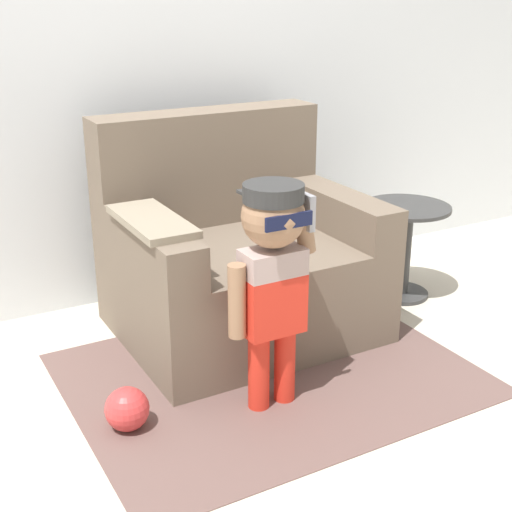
# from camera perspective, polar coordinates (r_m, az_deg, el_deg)

# --- Properties ---
(ground_plane) EXTENTS (10.00, 10.00, 0.00)m
(ground_plane) POSITION_cam_1_polar(r_m,az_deg,el_deg) (3.20, -2.94, -7.07)
(ground_plane) COLOR beige
(wall_back) EXTENTS (10.00, 0.05, 2.60)m
(wall_back) POSITION_cam_1_polar(r_m,az_deg,el_deg) (3.51, -8.93, 17.40)
(wall_back) COLOR silver
(wall_back) RESTS_ON ground_plane
(armchair) EXTENTS (1.11, 0.91, 0.96)m
(armchair) POSITION_cam_1_polar(r_m,az_deg,el_deg) (3.24, -1.63, -0.07)
(armchair) COLOR #6B5B4C
(armchair) RESTS_ON ground_plane
(person_child) EXTENTS (0.35, 0.26, 0.86)m
(person_child) POSITION_cam_1_polar(r_m,az_deg,el_deg) (2.52, 1.32, -0.53)
(person_child) COLOR red
(person_child) RESTS_ON ground_plane
(side_table) EXTENTS (0.44, 0.44, 0.48)m
(side_table) POSITION_cam_1_polar(r_m,az_deg,el_deg) (3.65, 11.75, 1.11)
(side_table) COLOR #333333
(side_table) RESTS_ON ground_plane
(rug) EXTENTS (1.58, 1.24, 0.01)m
(rug) POSITION_cam_1_polar(r_m,az_deg,el_deg) (2.96, 1.09, -9.38)
(rug) COLOR brown
(rug) RESTS_ON ground_plane
(toy_ball) EXTENTS (0.16, 0.16, 0.16)m
(toy_ball) POSITION_cam_1_polar(r_m,az_deg,el_deg) (2.64, -10.27, -11.95)
(toy_ball) COLOR #D13838
(toy_ball) RESTS_ON ground_plane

